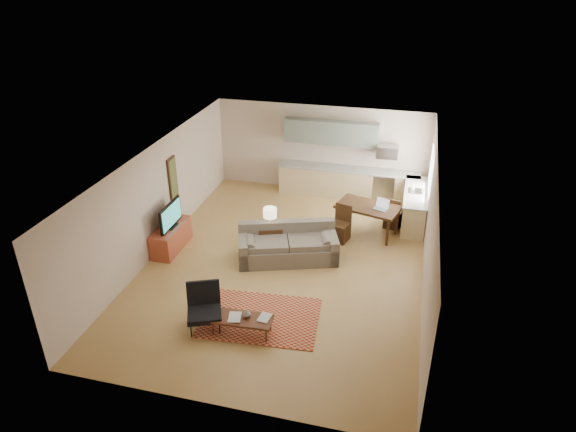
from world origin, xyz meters
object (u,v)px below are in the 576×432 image
(sofa, at_px, (288,244))
(console_table, at_px, (270,239))
(tv_credenza, at_px, (171,238))
(dining_table, at_px, (367,220))
(coffee_table, at_px, (242,325))
(armchair, at_px, (204,309))

(sofa, bearing_deg, console_table, 133.63)
(sofa, xyz_separation_m, tv_credenza, (-2.98, -0.23, -0.11))
(dining_table, bearing_deg, sofa, -118.31)
(coffee_table, xyz_separation_m, dining_table, (1.94, 4.66, 0.22))
(coffee_table, distance_m, dining_table, 5.05)
(coffee_table, relative_size, tv_credenza, 0.90)
(coffee_table, height_order, console_table, console_table)
(armchair, height_order, console_table, armchair)
(console_table, xyz_separation_m, dining_table, (2.24, 1.51, 0.07))
(sofa, bearing_deg, coffee_table, -113.12)
(sofa, distance_m, console_table, 0.59)
(coffee_table, distance_m, tv_credenza, 3.83)
(coffee_table, xyz_separation_m, armchair, (-0.77, -0.01, 0.26))
(sofa, distance_m, coffee_table, 2.89)
(tv_credenza, height_order, dining_table, dining_table)
(dining_table, bearing_deg, coffee_table, -96.97)
(sofa, xyz_separation_m, dining_table, (1.72, 1.78, -0.03))
(sofa, xyz_separation_m, console_table, (-0.52, 0.27, -0.09))
(armchair, xyz_separation_m, tv_credenza, (-2.00, 2.66, -0.13))
(coffee_table, xyz_separation_m, tv_credenza, (-2.77, 2.64, 0.13))
(coffee_table, bearing_deg, console_table, 92.44)
(console_table, bearing_deg, armchair, -118.24)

